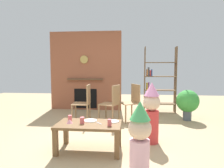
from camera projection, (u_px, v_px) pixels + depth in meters
ground_plane at (102, 141)px, 3.50m from camera, size 12.00×12.00×0.00m
brick_fireplace_feature at (86, 71)px, 6.06m from camera, size 2.20×0.28×2.40m
bookshelf at (157, 82)px, 5.68m from camera, size 0.90×0.28×1.90m
coffee_table at (89, 128)px, 3.06m from camera, size 1.00×0.56×0.44m
paper_cup_near_left at (110, 123)px, 2.90m from camera, size 0.06×0.06×0.10m
paper_cup_near_right at (70, 118)px, 3.18m from camera, size 0.06×0.06×0.09m
paper_cup_center at (82, 120)px, 3.02m from camera, size 0.07×0.07×0.10m
paper_plate_front at (113, 121)px, 3.13m from camera, size 0.19×0.19×0.01m
paper_plate_rear at (90, 121)px, 3.18m from camera, size 0.21×0.21×0.01m
birthday_cake_slice at (70, 121)px, 3.05m from camera, size 0.10×0.10×0.06m
table_fork at (99, 123)px, 3.04m from camera, size 0.11×0.12×0.01m
child_with_cone_hat at (140, 140)px, 2.19m from camera, size 0.26×0.26×0.94m
child_in_pink at (151, 111)px, 3.37m from camera, size 0.29×0.29×1.06m
dining_chair_left at (85, 101)px, 4.70m from camera, size 0.42×0.42×0.90m
dining_chair_middle at (113, 101)px, 4.60m from camera, size 0.52×0.52×0.90m
dining_chair_right at (132, 100)px, 4.80m from camera, size 0.54×0.54×0.90m
potted_plant_tall at (188, 102)px, 4.82m from camera, size 0.55×0.55×0.76m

